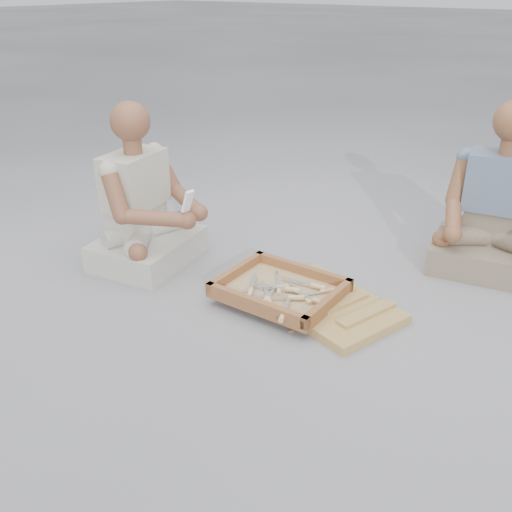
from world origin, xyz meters
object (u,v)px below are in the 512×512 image
Objects in this scene: craftsman at (144,211)px; tool_tray at (280,290)px; companion at (496,217)px; carved_panel at (327,305)px.

tool_tray is at bearing 83.39° from craftsman.
companion reaches higher than tool_tray.
tool_tray is at bearing 44.04° from companion.
companion is (0.64, 0.94, 0.22)m from tool_tray.
carved_panel is 1.05m from craftsman.
carved_panel is at bearing 23.21° from tool_tray.
carved_panel is at bearing 51.01° from companion.
carved_panel is 0.73× the size of companion.
companion is (1.45, 1.01, 0.00)m from craftsman.
tool_tray is 0.84m from craftsman.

